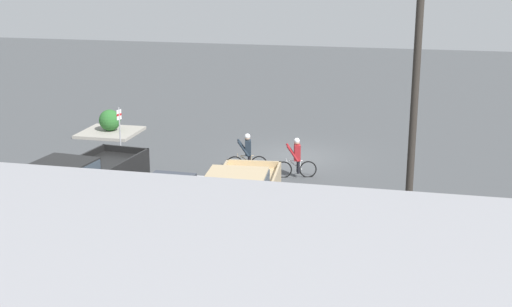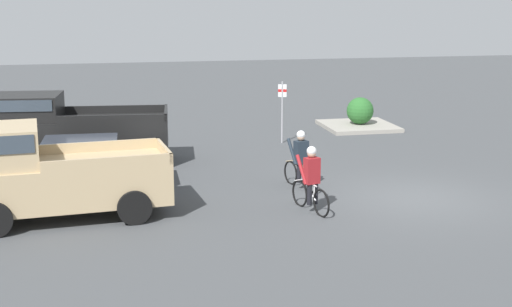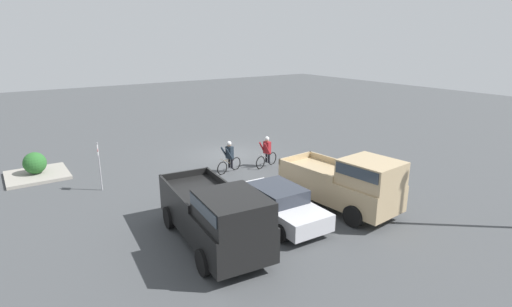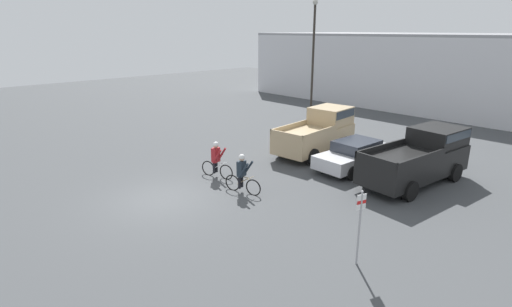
% 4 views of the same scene
% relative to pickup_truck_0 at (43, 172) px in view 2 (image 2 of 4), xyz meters
% --- Properties ---
extents(ground_plane, '(80.00, 80.00, 0.00)m').
position_rel_pickup_truck_0_xyz_m(ground_plane, '(-0.16, -9.38, -1.18)').
color(ground_plane, '#424447').
extents(pickup_truck_0, '(2.52, 5.12, 2.30)m').
position_rel_pickup_truck_0_xyz_m(pickup_truck_0, '(0.00, 0.00, 0.00)').
color(pickup_truck_0, tan).
rests_on(pickup_truck_0, ground_plane).
extents(sedan_0, '(2.01, 4.52, 1.36)m').
position_rel_pickup_truck_0_xyz_m(sedan_0, '(2.84, -0.80, -0.49)').
color(sedan_0, silver).
rests_on(sedan_0, ground_plane).
extents(pickup_truck_1, '(2.58, 5.63, 2.24)m').
position_rel_pickup_truck_0_xyz_m(pickup_truck_1, '(5.68, -0.29, -0.02)').
color(pickup_truck_1, black).
rests_on(pickup_truck_1, ground_plane).
extents(cyclist_0, '(1.65, 0.58, 1.65)m').
position_rel_pickup_truck_0_xyz_m(cyclist_0, '(1.44, -6.69, -0.36)').
color(cyclist_0, black).
rests_on(cyclist_0, ground_plane).
extents(cyclist_1, '(1.65, 0.58, 1.67)m').
position_rel_pickup_truck_0_xyz_m(cyclist_1, '(-0.68, -6.36, -0.35)').
color(cyclist_1, black).
rests_on(cyclist_1, ground_plane).
extents(fire_lane_sign, '(0.11, 0.29, 2.22)m').
position_rel_pickup_truck_0_xyz_m(fire_lane_sign, '(7.51, -7.71, 0.17)').
color(fire_lane_sign, '#9E9EA3').
rests_on(fire_lane_sign, ground_plane).
extents(curb_island, '(2.78, 2.76, 0.15)m').
position_rel_pickup_truck_0_xyz_m(curb_island, '(9.71, -11.42, -1.10)').
color(curb_island, gray).
rests_on(curb_island, ground_plane).
extents(shrub, '(1.08, 1.08, 1.08)m').
position_rel_pickup_truck_0_xyz_m(shrub, '(9.73, -11.49, -0.49)').
color(shrub, '#286028').
rests_on(shrub, curb_island).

